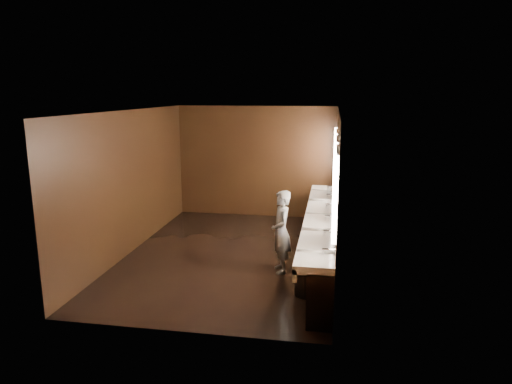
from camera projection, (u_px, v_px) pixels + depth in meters
floor at (231, 255)px, 8.99m from camera, size 6.00×6.00×0.00m
ceiling at (229, 111)px, 8.39m from camera, size 4.00×6.00×0.02m
wall_back at (256, 162)px, 11.58m from camera, size 4.00×0.02×2.80m
wall_front at (177, 231)px, 5.80m from camera, size 4.00×0.02×2.80m
wall_left at (131, 182)px, 9.02m from camera, size 0.02×6.00×2.80m
wall_right at (336, 189)px, 8.36m from camera, size 0.02×6.00×2.80m
sink_counter at (323, 235)px, 8.59m from camera, size 0.55×5.40×1.01m
mirror_band at (336, 170)px, 8.29m from camera, size 0.06×5.03×1.15m
person at (281, 232)px, 8.00m from camera, size 0.50×0.62×1.47m
trash_bin at (306, 278)px, 7.15m from camera, size 0.41×0.41×0.55m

